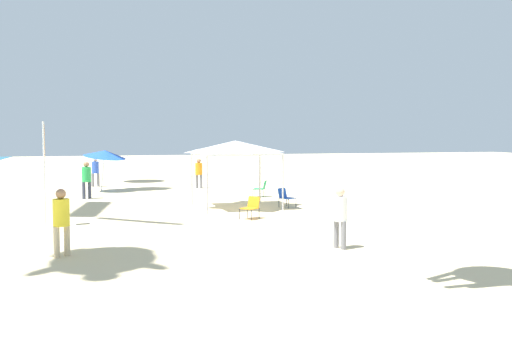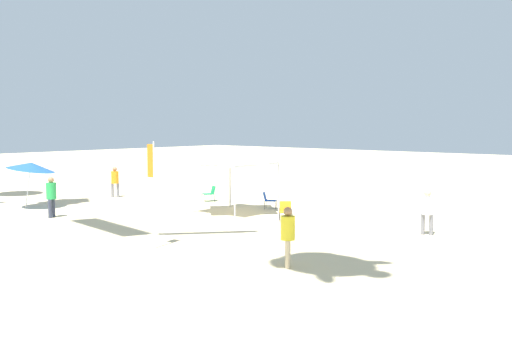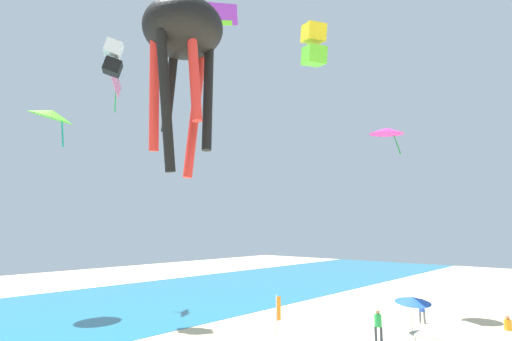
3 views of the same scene
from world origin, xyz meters
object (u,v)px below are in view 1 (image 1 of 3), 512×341
Objects in this scene: folding_chair_facing_ocean at (251,206)px; folding_chair_left_of_tent at (285,196)px; folding_chair_right_of_tent at (261,187)px; banner_flag at (44,164)px; canopy_tent at (235,148)px; person_near_umbrella at (199,171)px; person_watching_sky at (86,177)px; person_far_stroller at (61,217)px; person_by_tent at (340,213)px; person_kite_handler at (95,169)px; beach_umbrella at (105,154)px.

folding_chair_facing_ocean is 1.00× the size of folding_chair_left_of_tent.
banner_flag is (-6.97, 9.51, 1.67)m from folding_chair_right_of_tent.
canopy_tent is 0.95× the size of banner_flag.
folding_chair_right_of_tent is 5.77m from person_near_umbrella.
folding_chair_facing_ocean is 0.48× the size of person_near_umbrella.
canopy_tent is at bearing 106.34° from person_watching_sky.
person_by_tent is at bearing -46.63° from person_far_stroller.
canopy_tent reaches higher than folding_chair_left_of_tent.
folding_chair_facing_ocean is 15.85m from person_kite_handler.
person_watching_sky is (5.50, 8.32, 0.59)m from folding_chair_left_of_tent.
canopy_tent reaches higher than beach_umbrella.
person_far_stroller is 1.04× the size of person_by_tent.
person_kite_handler is (11.92, 7.99, 0.56)m from folding_chair_left_of_tent.
person_by_tent is at bearing -41.25° from person_near_umbrella.
banner_flag is 2.07× the size of person_near_umbrella.
banner_flag is (-11.74, 2.00, 0.08)m from beach_umbrella.
person_far_stroller is (-4.99, -0.86, -1.12)m from banner_flag.
banner_flag is 14.27m from person_near_umbrella.
canopy_tent is 3.88m from folding_chair_facing_ocean.
person_by_tent is at bearing -125.80° from banner_flag.
banner_flag reaches higher than person_by_tent.
person_far_stroller is 19.80m from person_kite_handler.
person_kite_handler is at bearing 48.61° from person_far_stroller.
banner_flag is at bearing -27.71° from folding_chair_right_of_tent.
person_by_tent is 21.75m from person_kite_handler.
canopy_tent reaches higher than person_watching_sky.
folding_chair_left_of_tent is at bearing 100.01° from folding_chair_facing_ocean.
beach_umbrella is at bearing -178.34° from person_by_tent.
banner_flag reaches higher than folding_chair_left_of_tent.
folding_chair_facing_ocean is 12.22m from person_near_umbrella.
folding_chair_right_of_tent is (-4.77, -7.51, -1.59)m from beach_umbrella.
person_watching_sky is at bearing 49.21° from person_far_stroller.
person_near_umbrella is at bearing -130.61° from folding_chair_right_of_tent.
person_near_umbrella is 0.98× the size of person_far_stroller.
beach_umbrella is at bearing 32.39° from canopy_tent.
beach_umbrella is 3.04× the size of folding_chair_right_of_tent.
canopy_tent is at bearing 135.60° from folding_chair_facing_ocean.
folding_chair_right_of_tent is at bearing 56.68° from folding_chair_left_of_tent.
person_far_stroller is at bearing -90.11° from person_kite_handler.
canopy_tent is at bearing -43.45° from person_near_umbrella.
person_by_tent is (-17.63, -6.16, -1.07)m from beach_umbrella.
folding_chair_left_of_tent is 9.99m from person_watching_sky.
person_far_stroller is at bearing -114.54° from person_by_tent.
person_far_stroller is (-17.25, 6.37, 0.02)m from person_near_umbrella.
person_near_umbrella is 0.98× the size of person_kite_handler.
person_near_umbrella is at bearing -84.46° from beach_umbrella.
person_far_stroller is at bearing -9.83° from folding_chair_right_of_tent.
person_by_tent is (-5.92, -0.98, 0.52)m from folding_chair_facing_ocean.
person_watching_sky is (8.39, -1.11, -1.08)m from banner_flag.
person_watching_sky is (5.07, 6.23, -1.48)m from canopy_tent.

